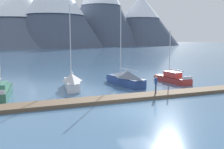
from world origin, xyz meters
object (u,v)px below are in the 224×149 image
Objects in this scene: sailboat_mid_dock_port at (125,78)px; sailboat_mid_dock_starboard at (171,78)px; sailboat_nearest_berth at (1,91)px; person_on_dock at (156,83)px; sailboat_second_berth at (71,81)px.

sailboat_mid_dock_port is 6.23m from sailboat_mid_dock_starboard.
sailboat_mid_dock_port is (13.12, 2.03, 0.27)m from sailboat_nearest_berth.
person_on_dock is at bearing -17.82° from sailboat_nearest_berth.
sailboat_mid_dock_starboard is at bearing 49.73° from person_on_dock.
sailboat_mid_dock_port is at bearing 8.81° from sailboat_nearest_berth.
sailboat_mid_dock_port is (6.25, 0.24, 0.01)m from sailboat_second_berth.
sailboat_second_berth is (6.87, 1.80, 0.26)m from sailboat_nearest_berth.
sailboat_mid_dock_starboard is 8.70m from person_on_dock.
sailboat_mid_dock_starboard is (6.22, 0.16, -0.33)m from sailboat_mid_dock_port.
sailboat_nearest_berth is 13.28m from sailboat_mid_dock_port.
sailboat_mid_dock_starboard is (19.35, 2.19, -0.06)m from sailboat_nearest_berth.
sailboat_mid_dock_port is 1.41× the size of sailboat_mid_dock_starboard.
sailboat_second_berth is 12.49m from sailboat_mid_dock_starboard.
sailboat_nearest_berth reaches higher than person_on_dock.
sailboat_mid_dock_port reaches higher than sailboat_nearest_berth.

